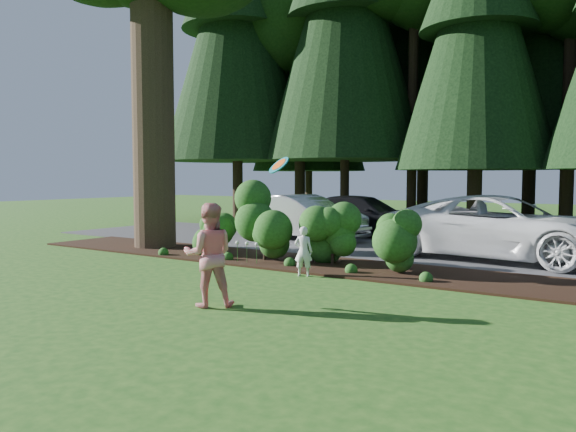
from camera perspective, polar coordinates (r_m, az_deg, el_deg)
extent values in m
plane|color=#1E4E16|center=(11.86, -10.26, -6.49)|extent=(80.00, 80.00, 0.00)
cube|color=black|center=(14.33, -1.14, -4.51)|extent=(16.00, 2.50, 0.05)
cube|color=#38383A|center=(17.95, 6.70, -2.85)|extent=(22.00, 6.00, 0.03)
cylinder|color=black|center=(17.76, -13.63, 16.42)|extent=(1.24, 1.24, 12.00)
sphere|color=#1D4013|center=(15.45, -7.33, -1.55)|extent=(1.08, 1.08, 1.08)
cylinder|color=black|center=(15.50, -7.32, -3.43)|extent=(0.08, 0.08, 0.30)
sphere|color=#1D4013|center=(14.14, -2.39, -0.92)|extent=(1.35, 1.35, 1.35)
cylinder|color=black|center=(14.23, -2.38, -4.07)|extent=(0.08, 0.08, 0.30)
sphere|color=#1D4013|center=(13.43, 4.58, -1.66)|extent=(1.26, 1.26, 1.26)
cylinder|color=black|center=(13.51, 4.56, -4.51)|extent=(0.08, 0.08, 0.30)
sphere|color=#1D4013|center=(12.47, 11.35, -2.66)|extent=(1.17, 1.17, 1.17)
cylinder|color=black|center=(12.55, 11.31, -5.23)|extent=(0.08, 0.08, 0.30)
cylinder|color=#1D4013|center=(13.99, -5.17, -3.81)|extent=(0.01, 0.01, 0.50)
sphere|color=white|center=(13.95, -5.17, -2.71)|extent=(0.09, 0.09, 0.09)
cylinder|color=#1D4013|center=(13.80, -4.20, -3.91)|extent=(0.01, 0.01, 0.50)
sphere|color=white|center=(13.77, -4.20, -2.79)|extent=(0.09, 0.09, 0.09)
cylinder|color=#1D4013|center=(13.62, -3.20, -4.01)|extent=(0.01, 0.01, 0.50)
sphere|color=white|center=(13.59, -3.21, -2.88)|extent=(0.09, 0.09, 0.09)
cylinder|color=black|center=(28.61, -4.39, 9.51)|extent=(0.50, 0.50, 9.80)
cone|color=black|center=(29.01, -4.42, 15.03)|extent=(6.16, 6.16, 10.50)
cylinder|color=black|center=(27.52, 0.41, 9.01)|extent=(0.50, 0.50, 9.10)
sphere|color=black|center=(28.56, 0.42, 20.26)|extent=(5.72, 5.72, 5.72)
cylinder|color=black|center=(26.50, 6.53, 10.70)|extent=(0.50, 0.50, 10.50)
cone|color=black|center=(27.02, 6.59, 17.03)|extent=(6.60, 6.60, 11.25)
cylinder|color=black|center=(23.79, 11.33, 9.30)|extent=(0.50, 0.50, 8.75)
cylinder|color=black|center=(23.91, 19.12, 12.09)|extent=(0.50, 0.50, 11.20)
cone|color=black|center=(24.58, 19.31, 19.49)|extent=(7.04, 7.04, 12.00)
cylinder|color=black|center=(24.19, 26.68, 9.70)|extent=(0.50, 0.50, 9.45)
cylinder|color=black|center=(31.52, 2.96, 10.29)|extent=(0.50, 0.50, 11.20)
cone|color=black|center=(32.03, 2.98, 15.99)|extent=(7.04, 7.04, 12.00)
cylinder|color=black|center=(28.59, 12.07, 10.15)|extent=(0.50, 0.50, 10.50)
cone|color=black|center=(29.07, 12.16, 16.04)|extent=(6.60, 6.60, 11.25)
cylinder|color=black|center=(28.00, 24.59, 11.45)|extent=(0.50, 0.50, 11.90)
cone|color=black|center=(28.66, 24.80, 18.20)|extent=(7.48, 7.48, 12.75)
imported|color=silver|center=(18.94, 1.57, -0.12)|extent=(4.79, 2.43, 1.51)
imported|color=white|center=(15.32, 20.92, -1.10)|extent=(6.19, 3.39, 1.65)
imported|color=black|center=(20.28, 7.66, 0.01)|extent=(5.06, 2.33, 1.43)
imported|color=white|center=(12.12, 1.58, -3.61)|extent=(0.46, 0.38, 1.08)
imported|color=red|center=(9.36, -8.02, -3.94)|extent=(1.06, 1.04, 1.72)
cylinder|color=#187588|center=(12.30, -0.94, 5.18)|extent=(0.61, 0.43, 0.51)
cylinder|color=#FC5C15|center=(12.30, -0.94, 5.25)|extent=(0.43, 0.30, 0.35)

